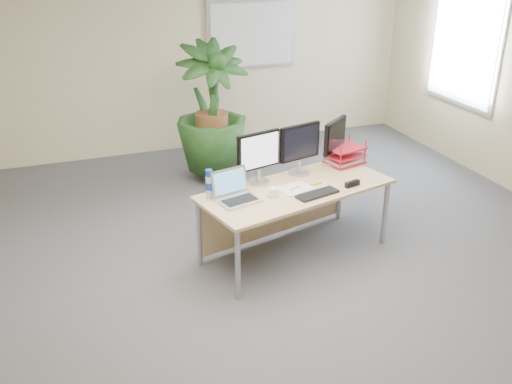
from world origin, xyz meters
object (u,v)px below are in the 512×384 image
object	(u,v)px
monitor_right	(300,146)
laptop	(235,193)
floor_plant	(212,122)
monitor_left	(259,154)
desk	(289,198)

from	to	relation	value
monitor_right	laptop	distance (m)	0.87
floor_plant	monitor_left	distance (m)	1.82
monitor_left	laptop	bearing A→B (deg)	-139.98
laptop	monitor_left	bearing A→B (deg)	40.02
desk	monitor_left	size ratio (longest dim) A/B	3.92
desk	monitor_right	bearing A→B (deg)	48.62
monitor_left	laptop	distance (m)	0.47
desk	monitor_left	xyz separation A→B (m)	(-0.26, 0.13, 0.43)
monitor_left	laptop	size ratio (longest dim) A/B	1.18
monitor_right	floor_plant	bearing A→B (deg)	102.39
floor_plant	laptop	distance (m)	2.11
monitor_left	monitor_right	size ratio (longest dim) A/B	1.00
desk	monitor_right	xyz separation A→B (m)	(0.19, 0.21, 0.43)
desk	floor_plant	distance (m)	1.96
monitor_right	laptop	world-z (taller)	monitor_right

